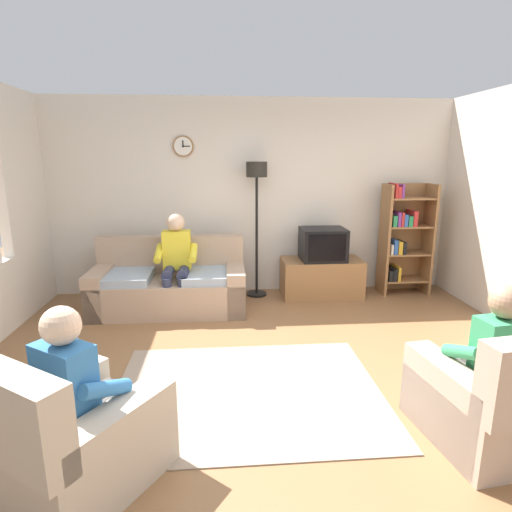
{
  "coord_description": "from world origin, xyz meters",
  "views": [
    {
      "loc": [
        -0.44,
        -3.28,
        1.91
      ],
      "look_at": [
        -0.07,
        1.18,
        0.85
      ],
      "focal_mm": 29.3,
      "sensor_mm": 36.0,
      "label": 1
    }
  ],
  "objects_px": {
    "tv": "(323,244)",
    "person_on_couch": "(176,258)",
    "bookshelf": "(403,237)",
    "armchair_near_bookshelf": "(493,403)",
    "couch": "(170,286)",
    "tv_stand": "(321,278)",
    "armchair_near_window": "(73,440)",
    "person_in_right_armchair": "(489,354)",
    "floor_lamp": "(257,192)",
    "person_in_left_armchair": "(81,385)"
  },
  "relations": [
    {
      "from": "bookshelf",
      "to": "couch",
      "type": "bearing_deg",
      "value": -172.25
    },
    {
      "from": "floor_lamp",
      "to": "tv_stand",
      "type": "bearing_deg",
      "value": -6.27
    },
    {
      "from": "tv",
      "to": "armchair_near_bookshelf",
      "type": "bearing_deg",
      "value": -82.07
    },
    {
      "from": "tv",
      "to": "person_on_couch",
      "type": "bearing_deg",
      "value": -166.9
    },
    {
      "from": "tv",
      "to": "person_in_right_armchair",
      "type": "relative_size",
      "value": 0.54
    },
    {
      "from": "couch",
      "to": "armchair_near_bookshelf",
      "type": "height_order",
      "value": "same"
    },
    {
      "from": "bookshelf",
      "to": "floor_lamp",
      "type": "height_order",
      "value": "floor_lamp"
    },
    {
      "from": "tv_stand",
      "to": "armchair_near_bookshelf",
      "type": "xyz_separation_m",
      "value": [
        0.43,
        -3.15,
        0.03
      ]
    },
    {
      "from": "person_on_couch",
      "to": "person_in_right_armchair",
      "type": "height_order",
      "value": "person_on_couch"
    },
    {
      "from": "armchair_near_window",
      "to": "person_in_right_armchair",
      "type": "distance_m",
      "value": 2.72
    },
    {
      "from": "person_in_right_armchair",
      "to": "armchair_near_bookshelf",
      "type": "bearing_deg",
      "value": -82.13
    },
    {
      "from": "couch",
      "to": "armchair_near_bookshelf",
      "type": "xyz_separation_m",
      "value": [
        2.49,
        -2.78,
        -0.02
      ]
    },
    {
      "from": "tv",
      "to": "tv_stand",
      "type": "bearing_deg",
      "value": 90.0
    },
    {
      "from": "armchair_near_bookshelf",
      "to": "person_on_couch",
      "type": "xyz_separation_m",
      "value": [
        -2.38,
        2.67,
        0.41
      ]
    },
    {
      "from": "tv_stand",
      "to": "floor_lamp",
      "type": "bearing_deg",
      "value": 173.73
    },
    {
      "from": "bookshelf",
      "to": "armchair_near_bookshelf",
      "type": "bearing_deg",
      "value": -102.8
    },
    {
      "from": "bookshelf",
      "to": "person_on_couch",
      "type": "relative_size",
      "value": 1.26
    },
    {
      "from": "person_in_right_armchair",
      "to": "person_in_left_armchair",
      "type": "bearing_deg",
      "value": -176.08
    },
    {
      "from": "floor_lamp",
      "to": "tv",
      "type": "bearing_deg",
      "value": -7.8
    },
    {
      "from": "person_on_couch",
      "to": "person_in_right_armchair",
      "type": "relative_size",
      "value": 1.11
    },
    {
      "from": "couch",
      "to": "person_on_couch",
      "type": "bearing_deg",
      "value": -44.49
    },
    {
      "from": "couch",
      "to": "armchair_near_bookshelf",
      "type": "distance_m",
      "value": 3.73
    },
    {
      "from": "armchair_near_bookshelf",
      "to": "tv",
      "type": "bearing_deg",
      "value": 97.93
    },
    {
      "from": "floor_lamp",
      "to": "person_in_left_armchair",
      "type": "bearing_deg",
      "value": -111.52
    },
    {
      "from": "floor_lamp",
      "to": "armchair_near_window",
      "type": "xyz_separation_m",
      "value": [
        -1.37,
        -3.41,
        -1.16
      ]
    },
    {
      "from": "person_in_left_armchair",
      "to": "couch",
      "type": "bearing_deg",
      "value": 86.76
    },
    {
      "from": "tv",
      "to": "person_in_left_armchair",
      "type": "height_order",
      "value": "person_in_left_armchair"
    },
    {
      "from": "person_in_right_armchair",
      "to": "bookshelf",
      "type": "bearing_deg",
      "value": 76.64
    },
    {
      "from": "tv_stand",
      "to": "tv",
      "type": "relative_size",
      "value": 1.83
    },
    {
      "from": "tv",
      "to": "bookshelf",
      "type": "height_order",
      "value": "bookshelf"
    },
    {
      "from": "tv_stand",
      "to": "person_in_right_armchair",
      "type": "relative_size",
      "value": 0.98
    },
    {
      "from": "floor_lamp",
      "to": "person_on_couch",
      "type": "relative_size",
      "value": 1.49
    },
    {
      "from": "tv",
      "to": "person_in_right_armchair",
      "type": "height_order",
      "value": "person_in_right_armchair"
    },
    {
      "from": "tv",
      "to": "floor_lamp",
      "type": "height_order",
      "value": "floor_lamp"
    },
    {
      "from": "couch",
      "to": "person_in_right_armchair",
      "type": "bearing_deg",
      "value": -47.38
    },
    {
      "from": "couch",
      "to": "person_in_right_armchair",
      "type": "height_order",
      "value": "person_in_right_armchair"
    },
    {
      "from": "bookshelf",
      "to": "tv",
      "type": "bearing_deg",
      "value": -175.28
    },
    {
      "from": "floor_lamp",
      "to": "person_in_right_armchair",
      "type": "height_order",
      "value": "floor_lamp"
    },
    {
      "from": "couch",
      "to": "bookshelf",
      "type": "xyz_separation_m",
      "value": [
        3.22,
        0.44,
        0.49
      ]
    },
    {
      "from": "tv",
      "to": "armchair_near_window",
      "type": "relative_size",
      "value": 0.51
    },
    {
      "from": "armchair_near_window",
      "to": "person_on_couch",
      "type": "height_order",
      "value": "person_on_couch"
    },
    {
      "from": "tv_stand",
      "to": "bookshelf",
      "type": "height_order",
      "value": "bookshelf"
    },
    {
      "from": "person_on_couch",
      "to": "person_in_left_armchair",
      "type": "distance_m",
      "value": 2.78
    },
    {
      "from": "person_on_couch",
      "to": "person_in_right_armchair",
      "type": "distance_m",
      "value": 3.5
    },
    {
      "from": "tv",
      "to": "person_on_couch",
      "type": "relative_size",
      "value": 0.48
    },
    {
      "from": "bookshelf",
      "to": "armchair_near_bookshelf",
      "type": "xyz_separation_m",
      "value": [
        -0.73,
        -3.22,
        -0.52
      ]
    },
    {
      "from": "floor_lamp",
      "to": "armchair_near_bookshelf",
      "type": "relative_size",
      "value": 1.89
    },
    {
      "from": "couch",
      "to": "person_in_right_armchair",
      "type": "distance_m",
      "value": 3.67
    },
    {
      "from": "bookshelf",
      "to": "person_in_left_armchair",
      "type": "relative_size",
      "value": 1.4
    },
    {
      "from": "couch",
      "to": "person_on_couch",
      "type": "xyz_separation_m",
      "value": [
        0.11,
        -0.11,
        0.39
      ]
    }
  ]
}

